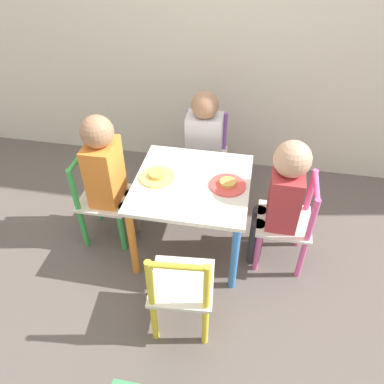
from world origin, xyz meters
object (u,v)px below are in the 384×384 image
at_px(chair_purple, 205,157).
at_px(plate_left, 157,176).
at_px(child_right, 281,194).
at_px(kids_table, 192,192).
at_px(child_back, 204,140).
at_px(chair_yellow, 181,289).
at_px(plate_right, 228,184).
at_px(child_left, 108,172).
at_px(chair_green, 102,199).
at_px(chair_pink, 288,224).

bearing_deg(chair_purple, plate_left, -109.65).
bearing_deg(child_right, kids_table, -90.00).
bearing_deg(kids_table, child_back, 91.39).
bearing_deg(chair_yellow, kids_table, -90.00).
xyz_separation_m(child_back, plate_right, (0.18, -0.42, 0.03)).
bearing_deg(chair_yellow, plate_right, -110.03).
distance_m(child_left, child_right, 0.84).
bearing_deg(child_right, chair_purple, -137.35).
bearing_deg(chair_purple, chair_green, -135.37).
distance_m(chair_yellow, child_right, 0.63).
relative_size(child_right, child_back, 1.03).
relative_size(chair_green, plate_right, 2.95).
bearing_deg(child_back, plate_right, -68.06).
height_order(chair_green, plate_right, chair_green).
height_order(plate_left, plate_right, same).
xyz_separation_m(chair_pink, child_back, (-0.49, 0.43, 0.16)).
xyz_separation_m(kids_table, plate_right, (0.17, 0.00, 0.07)).
distance_m(chair_yellow, child_back, 0.92).
relative_size(chair_yellow, plate_left, 2.94).
height_order(chair_green, child_right, child_right).
relative_size(chair_pink, child_left, 0.69).
height_order(chair_purple, child_back, child_back).
height_order(chair_yellow, child_right, child_right).
height_order(chair_pink, child_right, child_right).
bearing_deg(child_right, plate_right, -90.87).
height_order(chair_yellow, plate_left, chair_yellow).
relative_size(child_back, plate_left, 3.98).
relative_size(chair_green, plate_left, 2.94).
distance_m(chair_purple, child_right, 0.68).
bearing_deg(chair_green, child_back, -48.65).
relative_size(kids_table, chair_pink, 1.09).
bearing_deg(plate_right, chair_pink, -1.99).
height_order(chair_yellow, plate_right, chair_yellow).
bearing_deg(kids_table, chair_purple, 91.39).
bearing_deg(chair_pink, child_left, -89.09).
bearing_deg(plate_left, child_left, -178.89).
height_order(chair_yellow, child_back, child_back).
distance_m(chair_pink, child_back, 0.67).
xyz_separation_m(child_back, plate_left, (-0.16, -0.42, 0.03)).
xyz_separation_m(chair_purple, plate_left, (-0.16, -0.48, 0.19)).
xyz_separation_m(chair_pink, chair_purple, (-0.49, 0.49, 0.00)).
relative_size(plate_left, plate_right, 1.00).
bearing_deg(chair_pink, child_right, -90.00).
height_order(child_left, child_back, child_left).
height_order(chair_pink, plate_left, chair_pink).
bearing_deg(chair_pink, chair_purple, -133.66).
bearing_deg(child_left, plate_left, -89.55).
distance_m(chair_green, child_right, 0.92).
bearing_deg(plate_left, chair_yellow, -65.79).
distance_m(kids_table, plate_left, 0.19).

